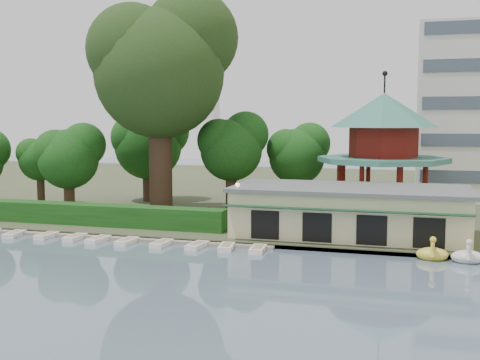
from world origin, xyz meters
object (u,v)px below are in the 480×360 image
at_px(boathouse, 350,211).
at_px(pavilion, 383,142).
at_px(dock, 75,235).
at_px(big_tree, 162,62).

bearing_deg(boathouse, pavilion, 78.72).
relative_size(boathouse, pavilion, 1.38).
height_order(dock, big_tree, big_tree).
distance_m(boathouse, big_tree, 23.60).
distance_m(pavilion, big_tree, 22.52).
bearing_deg(dock, big_tree, 73.93).
height_order(boathouse, pavilion, pavilion).
relative_size(dock, boathouse, 1.83).
bearing_deg(pavilion, dock, -148.34).
distance_m(dock, pavilion, 29.14).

